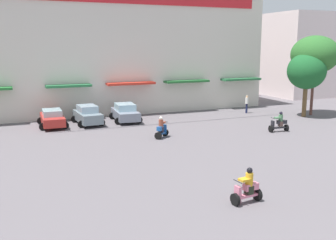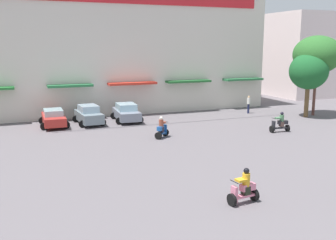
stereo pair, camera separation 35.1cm
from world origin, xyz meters
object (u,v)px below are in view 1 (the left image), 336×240
object	(u,v)px
scooter_rider_2	(279,123)
parked_car_0	(52,118)
scooter_rider_1	(247,189)
parked_car_2	(125,113)
plaza_tree_3	(315,55)
pedestrian_1	(247,103)
plaza_tree_1	(307,71)
parked_car_1	(87,115)
scooter_rider_3	(162,129)

from	to	relation	value
scooter_rider_2	parked_car_0	bearing A→B (deg)	151.83
scooter_rider_1	scooter_rider_2	distance (m)	14.50
parked_car_0	parked_car_2	distance (m)	6.06
plaza_tree_3	pedestrian_1	size ratio (longest dim) A/B	4.30
parked_car_0	pedestrian_1	size ratio (longest dim) A/B	2.39
plaza_tree_1	parked_car_1	bearing A→B (deg)	168.09
plaza_tree_1	parked_car_2	world-z (taller)	plaza_tree_1
parked_car_2	scooter_rider_1	xyz separation A→B (m)	(-0.24, -18.97, -0.15)
plaza_tree_3	parked_car_2	distance (m)	18.08
plaza_tree_3	scooter_rider_1	xyz separation A→B (m)	(-17.29, -15.37, -4.97)
scooter_rider_1	pedestrian_1	xyz separation A→B (m)	(12.23, 18.49, 0.36)
parked_car_2	scooter_rider_2	distance (m)	12.78
parked_car_2	scooter_rider_1	bearing A→B (deg)	-90.73
parked_car_0	scooter_rider_3	distance (m)	9.62
scooter_rider_1	scooter_rider_3	world-z (taller)	scooter_rider_3
plaza_tree_1	scooter_rider_3	distance (m)	15.73
plaza_tree_1	scooter_rider_3	world-z (taller)	plaza_tree_1
plaza_tree_3	scooter_rider_1	distance (m)	23.66
parked_car_1	parked_car_0	bearing A→B (deg)	177.48
parked_car_1	scooter_rider_1	world-z (taller)	parked_car_1
plaza_tree_3	parked_car_1	bearing A→B (deg)	170.16
parked_car_2	parked_car_1	bearing A→B (deg)	-178.61
parked_car_1	scooter_rider_2	distance (m)	15.35
parked_car_0	pedestrian_1	world-z (taller)	pedestrian_1
parked_car_2	scooter_rider_3	distance (m)	6.85
parked_car_1	plaza_tree_1	bearing A→B (deg)	-11.91
plaza_tree_3	parked_car_0	world-z (taller)	plaza_tree_3
scooter_rider_1	parked_car_0	bearing A→B (deg)	107.00
parked_car_0	parked_car_2	world-z (taller)	parked_car_2
plaza_tree_1	scooter_rider_3	bearing A→B (deg)	-169.78
plaza_tree_3	scooter_rider_3	world-z (taller)	plaza_tree_3
scooter_rider_1	scooter_rider_3	size ratio (longest dim) A/B	0.98
scooter_rider_2	plaza_tree_3	bearing A→B (deg)	32.85
plaza_tree_3	scooter_rider_2	xyz separation A→B (m)	(-7.39, -4.77, -4.95)
parked_car_1	pedestrian_1	world-z (taller)	pedestrian_1
pedestrian_1	parked_car_2	bearing A→B (deg)	177.71
plaza_tree_1	scooter_rider_1	distance (m)	22.14
scooter_rider_2	scooter_rider_1	bearing A→B (deg)	-133.07
scooter_rider_3	parked_car_2	bearing A→B (deg)	95.79
plaza_tree_3	scooter_rider_3	distance (m)	17.39
plaza_tree_3	pedestrian_1	distance (m)	7.53
parked_car_2	pedestrian_1	size ratio (longest dim) A/B	2.45
parked_car_2	pedestrian_1	distance (m)	12.00
pedestrian_1	scooter_rider_3	bearing A→B (deg)	-150.70
parked_car_1	scooter_rider_3	world-z (taller)	parked_car_1
plaza_tree_3	scooter_rider_2	world-z (taller)	plaza_tree_3
plaza_tree_1	scooter_rider_1	size ratio (longest dim) A/B	3.82
scooter_rider_1	scooter_rider_2	world-z (taller)	scooter_rider_2
plaza_tree_3	parked_car_0	size ratio (longest dim) A/B	1.80
plaza_tree_3	parked_car_1	world-z (taller)	plaza_tree_3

